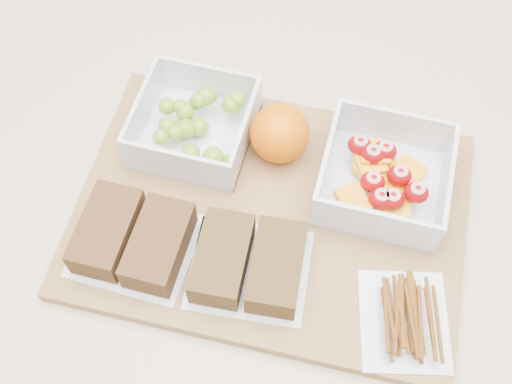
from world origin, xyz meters
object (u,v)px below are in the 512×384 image
Objects in this scene: cutting_board at (271,214)px; orange at (280,134)px; sandwich_bag_left at (133,238)px; grape_container at (196,125)px; fruit_container at (383,178)px; pretzel_bag at (406,317)px; sandwich_bag_center at (249,263)px.

orange is (-0.01, 0.08, 0.04)m from cutting_board.
grape_container is at bearing 82.43° from sandwich_bag_left.
grape_container is 0.15m from sandwich_bag_left.
fruit_container is at bearing -3.78° from grape_container.
orange is at bearing 135.67° from pretzel_bag.
pretzel_bag is at bearing -4.45° from sandwich_bag_center.
fruit_container is at bearing -9.18° from orange.
pretzel_bag is at bearing -1.60° from sandwich_bag_left.
pretzel_bag is at bearing -44.33° from orange.
fruit_container reaches higher than sandwich_bag_center.
cutting_board is 6.26× the size of orange.
sandwich_bag_center reaches higher than cutting_board.
cutting_board is at bearing -82.29° from orange.
sandwich_bag_center is (0.12, 0.00, -0.00)m from sandwich_bag_left.
orange reaches higher than sandwich_bag_left.
grape_container is at bearing 148.90° from pretzel_bag.
orange is at bearing 170.82° from fruit_container.
orange is 0.20m from sandwich_bag_left.
orange is (0.10, 0.01, 0.01)m from grape_container.
cutting_board is at bearing -34.56° from grape_container.
grape_container reaches higher than cutting_board.
cutting_board is 0.08m from sandwich_bag_center.
grape_container is at bearing 143.64° from cutting_board.
grape_container is (-0.11, 0.07, 0.03)m from cutting_board.
sandwich_bag_center is (0.01, -0.15, -0.02)m from orange.
sandwich_bag_left is at bearing 178.40° from pretzel_bag.
fruit_container is at bearing 30.18° from sandwich_bag_left.
orange is at bearing 53.50° from sandwich_bag_left.
sandwich_bag_left is (-0.02, -0.15, -0.00)m from grape_container.
fruit_container is 1.10× the size of pretzel_bag.
grape_container is 0.95× the size of fruit_container.
grape_container is at bearing 124.96° from sandwich_bag_center.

